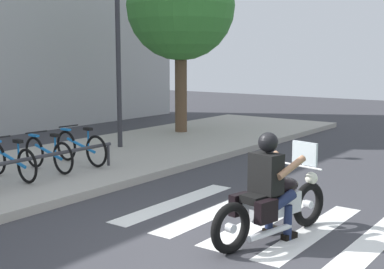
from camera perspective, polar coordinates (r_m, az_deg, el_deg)
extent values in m
plane|color=#38383D|center=(6.74, 1.82, -12.31)|extent=(48.00, 48.00, 0.00)
cube|color=white|center=(7.26, 18.92, -11.20)|extent=(2.80, 0.40, 0.01)
cube|color=white|center=(7.52, 13.01, -10.27)|extent=(2.80, 0.40, 0.01)
cube|color=white|center=(7.85, 7.57, -9.31)|extent=(2.80, 0.40, 0.01)
cube|color=white|center=(8.24, 2.64, -8.37)|extent=(2.80, 0.40, 0.01)
cube|color=white|center=(8.69, -1.79, -7.46)|extent=(2.80, 0.40, 0.01)
torus|color=black|center=(7.65, 12.58, -7.43)|extent=(0.65, 0.25, 0.64)
cylinder|color=silver|center=(7.65, 12.58, -7.43)|extent=(0.13, 0.12, 0.12)
torus|color=black|center=(6.50, 4.25, -10.14)|extent=(0.65, 0.25, 0.64)
cylinder|color=silver|center=(6.50, 4.25, -10.14)|extent=(0.13, 0.12, 0.12)
cube|color=silver|center=(7.01, 8.79, -7.60)|extent=(0.90, 0.46, 0.28)
ellipsoid|color=black|center=(7.12, 9.95, -5.56)|extent=(0.57, 0.38, 0.22)
cube|color=black|center=(6.82, 7.65, -6.75)|extent=(0.61, 0.39, 0.10)
cube|color=black|center=(6.86, 5.28, -7.55)|extent=(0.34, 0.19, 0.28)
cube|color=black|center=(6.58, 8.09, -8.31)|extent=(0.34, 0.19, 0.28)
cylinder|color=silver|center=(7.39, 12.00, -3.42)|extent=(0.16, 0.61, 0.03)
sphere|color=white|center=(7.60, 12.89, -4.67)|extent=(0.18, 0.18, 0.18)
cube|color=silver|center=(7.38, 12.19, -2.02)|extent=(0.12, 0.40, 0.32)
cylinder|color=silver|center=(6.80, 8.50, -10.50)|extent=(0.78, 0.24, 0.08)
cube|color=black|center=(6.79, 8.07, -4.20)|extent=(0.34, 0.45, 0.52)
sphere|color=black|center=(6.74, 8.30, -0.84)|extent=(0.26, 0.26, 0.26)
cylinder|color=#9E7051|center=(7.09, 7.94, -3.02)|extent=(0.53, 0.20, 0.26)
cylinder|color=#9E7051|center=(6.81, 10.75, -3.56)|extent=(0.53, 0.20, 0.26)
cylinder|color=#1E284C|center=(7.09, 7.81, -6.65)|extent=(0.46, 0.23, 0.24)
cylinder|color=#1E284C|center=(7.27, 8.39, -8.88)|extent=(0.11, 0.11, 0.47)
cube|color=black|center=(7.36, 8.56, -10.26)|extent=(0.26, 0.15, 0.08)
cylinder|color=#1E284C|center=(6.89, 9.84, -7.14)|extent=(0.46, 0.23, 0.24)
cylinder|color=#1E284C|center=(7.07, 10.39, -9.41)|extent=(0.11, 0.11, 0.47)
cube|color=black|center=(7.17, 10.55, -10.83)|extent=(0.26, 0.15, 0.08)
torus|color=black|center=(9.74, -17.54, -3.29)|extent=(0.10, 0.63, 0.63)
cylinder|color=blue|center=(10.17, -19.10, -2.51)|extent=(0.14, 0.94, 0.25)
cylinder|color=blue|center=(9.91, -18.39, -1.80)|extent=(0.04, 0.04, 0.38)
cube|color=black|center=(9.88, -18.44, -0.70)|extent=(0.12, 0.21, 0.06)
torus|color=black|center=(11.07, -16.78, -1.85)|extent=(0.10, 0.64, 0.63)
torus|color=black|center=(10.27, -13.86, -2.53)|extent=(0.10, 0.64, 0.63)
cylinder|color=blue|center=(10.65, -15.39, -1.84)|extent=(0.13, 0.87, 0.24)
cylinder|color=blue|center=(10.43, -14.68, -1.13)|extent=(0.04, 0.04, 0.39)
cube|color=black|center=(10.40, -14.72, -0.08)|extent=(0.12, 0.21, 0.06)
cylinder|color=black|center=(10.92, -16.60, 0.25)|extent=(0.48, 0.07, 0.03)
cube|color=blue|center=(11.01, -16.86, -0.10)|extent=(0.10, 0.29, 0.04)
torus|color=black|center=(11.60, -13.53, -1.20)|extent=(0.11, 0.66, 0.66)
torus|color=black|center=(10.79, -10.38, -1.81)|extent=(0.11, 0.66, 0.66)
cylinder|color=blue|center=(11.18, -12.02, -1.15)|extent=(0.13, 0.91, 0.25)
cylinder|color=blue|center=(10.95, -11.25, -0.44)|extent=(0.04, 0.04, 0.40)
cube|color=black|center=(10.92, -11.28, 0.61)|extent=(0.12, 0.21, 0.06)
cylinder|color=black|center=(11.45, -13.31, 0.90)|extent=(0.48, 0.07, 0.03)
cube|color=blue|center=(11.54, -13.59, 0.55)|extent=(0.10, 0.29, 0.04)
cylinder|color=#333338|center=(10.98, -9.11, -2.19)|extent=(0.06, 0.06, 0.45)
cylinder|color=#2D2D33|center=(13.05, -8.01, 7.21)|extent=(0.12, 0.12, 4.23)
cylinder|color=brown|center=(15.64, -1.21, 4.77)|extent=(0.36, 0.36, 2.74)
sphere|color=#387F33|center=(15.67, -1.24, 13.85)|extent=(3.17, 3.17, 3.17)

